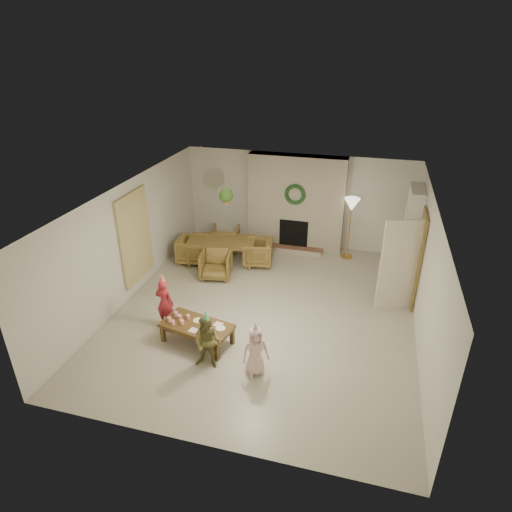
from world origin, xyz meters
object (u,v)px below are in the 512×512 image
(dining_chair_left, at_px, (192,250))
(child_plaid, at_px, (207,342))
(coffee_table_top, at_px, (197,326))
(dining_chair_far, at_px, (226,239))
(child_pink, at_px, (255,351))
(dining_chair_near, at_px, (216,264))
(dining_chair_right, at_px, (258,252))
(dining_table, at_px, (221,252))
(child_red, at_px, (165,303))

(dining_chair_left, xyz_separation_m, child_plaid, (1.81, -3.64, 0.18))
(coffee_table_top, relative_size, child_plaid, 1.29)
(dining_chair_far, bearing_deg, child_pink, 104.64)
(dining_chair_far, distance_m, child_plaid, 4.66)
(dining_chair_near, distance_m, dining_chair_right, 1.18)
(dining_chair_left, height_order, coffee_table_top, dining_chair_left)
(dining_chair_right, bearing_deg, dining_table, -90.00)
(child_plaid, bearing_deg, dining_chair_far, 104.69)
(dining_chair_left, height_order, dining_chair_right, same)
(dining_table, bearing_deg, dining_chair_far, 90.00)
(dining_chair_near, bearing_deg, child_plaid, -82.55)
(dining_chair_near, relative_size, dining_chair_far, 1.00)
(dining_chair_right, xyz_separation_m, child_red, (-1.07, -3.00, 0.19))
(dining_chair_left, distance_m, child_red, 2.77)
(child_red, bearing_deg, child_pink, 160.29)
(dining_table, height_order, coffee_table_top, dining_table)
(dining_table, distance_m, dining_chair_right, 0.92)
(dining_chair_right, relative_size, child_plaid, 0.71)
(dining_chair_left, height_order, child_pink, child_pink)
(dining_chair_far, distance_m, child_red, 3.57)
(dining_table, bearing_deg, coffee_table_top, -88.51)
(dining_chair_near, height_order, dining_chair_right, same)
(dining_chair_left, bearing_deg, child_plaid, -163.55)
(child_red, distance_m, child_plaid, 1.55)
(dining_chair_left, xyz_separation_m, child_pink, (2.64, -3.59, 0.13))
(child_plaid, xyz_separation_m, child_pink, (0.82, 0.05, -0.05))
(dining_chair_far, bearing_deg, child_plaid, 95.09)
(child_pink, bearing_deg, child_red, 126.39)
(child_plaid, relative_size, child_pink, 1.11)
(child_plaid, bearing_deg, dining_chair_right, 92.15)
(dining_chair_near, relative_size, child_red, 0.70)
(dining_chair_near, height_order, dining_chair_far, same)
(child_red, bearing_deg, child_plaid, 146.39)
(dining_table, xyz_separation_m, dining_chair_right, (0.91, 0.16, 0.03))
(dining_chair_near, distance_m, coffee_table_top, 2.53)
(dining_chair_far, height_order, coffee_table_top, dining_chair_far)
(coffee_table_top, relative_size, child_red, 1.27)
(dining_chair_near, relative_size, dining_chair_right, 1.00)
(dining_chair_far, xyz_separation_m, child_plaid, (1.21, -4.50, 0.18))
(dining_table, height_order, child_pink, child_pink)
(dining_chair_far, height_order, child_red, child_red)
(dining_table, relative_size, child_pink, 1.84)
(dining_chair_left, bearing_deg, child_red, -178.09)
(dining_chair_near, relative_size, dining_chair_left, 1.00)
(dining_chair_far, height_order, dining_chair_left, same)
(dining_table, bearing_deg, dining_chair_right, 0.00)
(coffee_table_top, bearing_deg, dining_table, 113.64)
(dining_chair_near, height_order, child_pink, child_pink)
(dining_table, bearing_deg, child_red, -103.17)
(dining_chair_far, relative_size, dining_chair_left, 1.00)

